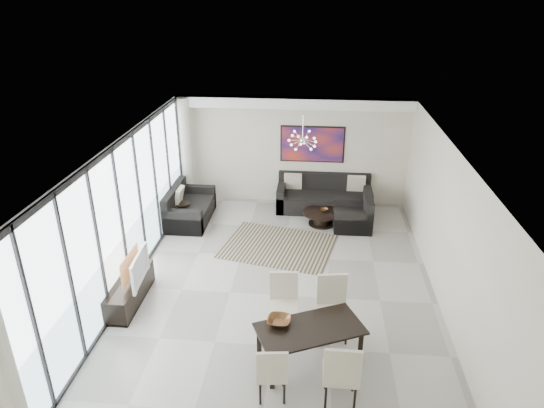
# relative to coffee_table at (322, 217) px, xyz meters

# --- Properties ---
(room_shell) EXTENTS (6.00, 9.00, 2.90)m
(room_shell) POSITION_rel_coffee_table_xyz_m (-0.35, -3.14, 1.26)
(room_shell) COLOR #A8A39B
(room_shell) RESTS_ON ground
(window_wall) EXTENTS (0.37, 8.95, 2.90)m
(window_wall) POSITION_rel_coffee_table_xyz_m (-3.66, -3.14, 1.28)
(window_wall) COLOR white
(window_wall) RESTS_ON floor
(soffit) EXTENTS (5.98, 0.40, 0.26)m
(soffit) POSITION_rel_coffee_table_xyz_m (-0.81, 1.16, 2.58)
(soffit) COLOR white
(soffit) RESTS_ON room_shell
(painting) EXTENTS (1.68, 0.04, 0.98)m
(painting) POSITION_rel_coffee_table_xyz_m (-0.31, 1.33, 1.46)
(painting) COLOR red
(painting) RESTS_ON room_shell
(chandelier) EXTENTS (0.66, 0.66, 0.71)m
(chandelier) POSITION_rel_coffee_table_xyz_m (-0.51, -0.64, 2.16)
(chandelier) COLOR silver
(chandelier) RESTS_ON room_shell
(rug) EXTENTS (2.75, 2.33, 0.01)m
(rug) POSITION_rel_coffee_table_xyz_m (-0.97, -1.24, -0.18)
(rug) COLOR black
(rug) RESTS_ON floor
(coffee_table) EXTENTS (0.94, 0.94, 0.33)m
(coffee_table) POSITION_rel_coffee_table_xyz_m (0.00, 0.00, 0.00)
(coffee_table) COLOR black
(coffee_table) RESTS_ON floor
(bowl_coffee) EXTENTS (0.26, 0.26, 0.07)m
(bowl_coffee) POSITION_rel_coffee_table_xyz_m (0.05, 0.06, 0.18)
(bowl_coffee) COLOR brown
(bowl_coffee) RESTS_ON coffee_table
(sofa_main) EXTENTS (2.45, 1.00, 0.89)m
(sofa_main) POSITION_rel_coffee_table_xyz_m (0.05, 0.93, 0.12)
(sofa_main) COLOR black
(sofa_main) RESTS_ON floor
(loveseat) EXTENTS (0.98, 1.74, 0.87)m
(loveseat) POSITION_rel_coffee_table_xyz_m (-3.36, -0.09, 0.11)
(loveseat) COLOR black
(loveseat) RESTS_ON floor
(armchair) EXTENTS (0.92, 0.97, 0.81)m
(armchair) POSITION_rel_coffee_table_xyz_m (0.78, -0.09, 0.09)
(armchair) COLOR black
(armchair) RESTS_ON floor
(side_table) EXTENTS (0.37, 0.37, 0.51)m
(side_table) POSITION_rel_coffee_table_xyz_m (-3.46, -0.20, 0.15)
(side_table) COLOR black
(side_table) RESTS_ON floor
(tv_console) EXTENTS (0.43, 1.54, 0.48)m
(tv_console) POSITION_rel_coffee_table_xyz_m (-3.57, -3.61, 0.05)
(tv_console) COLOR black
(tv_console) RESTS_ON floor
(television) EXTENTS (0.19, 0.98, 0.56)m
(television) POSITION_rel_coffee_table_xyz_m (-3.41, -3.63, 0.58)
(television) COLOR gray
(television) RESTS_ON tv_console
(dining_table) EXTENTS (1.81, 1.41, 0.67)m
(dining_table) POSITION_rel_coffee_table_xyz_m (-0.19, -4.91, 0.40)
(dining_table) COLOR black
(dining_table) RESTS_ON floor
(dining_chair_sw) EXTENTS (0.48, 0.48, 0.94)m
(dining_chair_sw) POSITION_rel_coffee_table_xyz_m (-0.70, -5.72, 0.35)
(dining_chair_sw) COLOR #BCB49C
(dining_chair_sw) RESTS_ON floor
(dining_chair_se) EXTENTS (0.51, 0.51, 1.10)m
(dining_chair_se) POSITION_rel_coffee_table_xyz_m (0.26, -5.75, 0.45)
(dining_chair_se) COLOR #BCB49C
(dining_chair_se) RESTS_ON floor
(dining_chair_nw) EXTENTS (0.52, 0.52, 1.04)m
(dining_chair_nw) POSITION_rel_coffee_table_xyz_m (-0.66, -4.05, 0.41)
(dining_chair_nw) COLOR #BCB49C
(dining_chair_nw) RESTS_ON floor
(dining_chair_ne) EXTENTS (0.58, 0.58, 1.10)m
(dining_chair_ne) POSITION_rel_coffee_table_xyz_m (0.16, -4.16, 0.45)
(dining_chair_ne) COLOR #BCB49C
(dining_chair_ne) RESTS_ON floor
(bowl_dining) EXTENTS (0.39, 0.39, 0.09)m
(bowl_dining) POSITION_rel_coffee_table_xyz_m (-0.68, -4.84, 0.53)
(bowl_dining) COLOR brown
(bowl_dining) RESTS_ON dining_table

